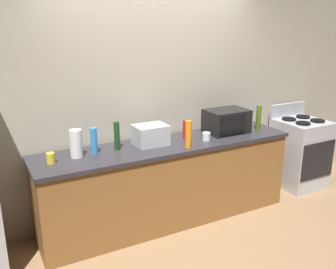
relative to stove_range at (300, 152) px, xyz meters
The scene contains 14 objects.
ground_plane 2.09m from the stove_range, 168.70° to the right, with size 8.00×8.00×0.00m, color #93704C.
back_wall 2.23m from the stove_range, 168.41° to the left, with size 6.40×0.10×2.70m, color #B2A893.
counter_run 2.00m from the stove_range, behind, with size 2.84×0.64×0.90m.
stove_range is the anchor object (origin of this frame).
microwave 1.34m from the stove_range, behind, with size 0.48×0.35×0.27m.
toaster_oven 2.24m from the stove_range, behind, with size 0.34×0.26×0.21m, color #B7BABF.
paper_towel_roll 3.02m from the stove_range, behind, with size 0.12×0.12×0.27m, color white.
bottle_dish_soap 1.98m from the stove_range, behind, with size 0.06×0.06×0.28m, color orange.
bottle_olive_oil 0.99m from the stove_range, behind, with size 0.06×0.06×0.30m, color #4C6B19.
bottle_hot_sauce 1.81m from the stove_range, behind, with size 0.07×0.07×0.20m, color red.
bottle_wine 2.61m from the stove_range, behind, with size 0.06×0.06×0.29m, color #1E3F19.
bottle_spray_cleaner 2.84m from the stove_range, behind, with size 0.06×0.06×0.26m, color #338CE5.
mug_yellow 3.25m from the stove_range, behind, with size 0.08×0.08×0.10m, color yellow.
mug_white 1.65m from the stove_range, behind, with size 0.09×0.09×0.09m, color white.
Camera 1 is at (-1.78, -2.92, 2.14)m, focal length 39.96 mm.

